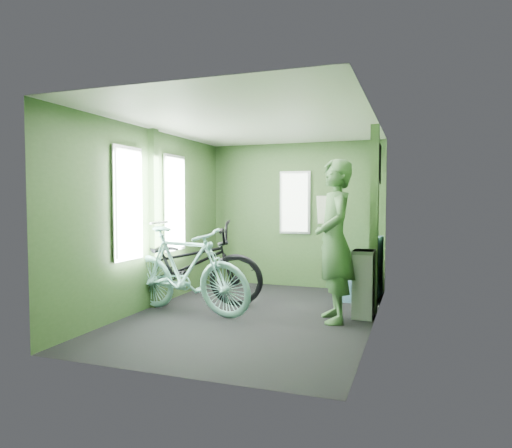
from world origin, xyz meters
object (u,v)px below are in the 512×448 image
at_px(bicycle_black, 184,306).
at_px(passenger, 335,241).
at_px(waste_box, 363,284).
at_px(bench_seat, 364,280).
at_px(bicycle_mint, 185,314).

height_order(bicycle_black, passenger, passenger).
height_order(waste_box, bench_seat, bench_seat).
bearing_deg(passenger, waste_box, 111.81).
xyz_separation_m(bicycle_black, bicycle_mint, (0.22, -0.39, 0.00)).
bearing_deg(bicycle_black, bicycle_mint, -165.10).
height_order(bicycle_black, waste_box, waste_box).
relative_size(bicycle_black, passenger, 1.12).
relative_size(bicycle_black, bench_seat, 2.39).
relative_size(bicycle_black, bicycle_mint, 1.14).
bearing_deg(passenger, bench_seat, 151.01).
bearing_deg(bicycle_mint, waste_box, -64.77).
relative_size(bicycle_mint, bench_seat, 2.09).
relative_size(passenger, waste_box, 2.32).
distance_m(bicycle_mint, passenger, 2.01).
bearing_deg(bench_seat, bicycle_mint, -133.92).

